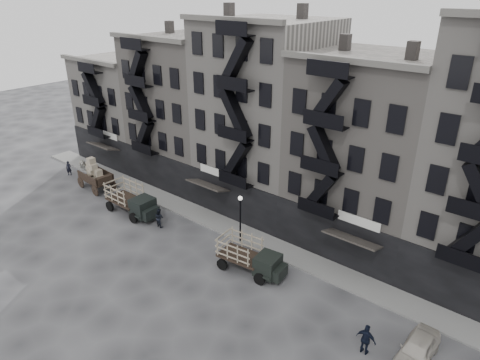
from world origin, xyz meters
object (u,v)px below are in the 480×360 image
Objects in this scene: stake_truck_east at (250,254)px; pedestrian_west at (69,168)px; pedestrian_mid at (159,218)px; wagon at (94,171)px; policeman at (366,339)px; horse at (82,165)px; car_east at (417,350)px; stake_truck_west at (131,198)px.

stake_truck_east is 26.70m from pedestrian_west.
stake_truck_east reaches higher than pedestrian_west.
pedestrian_west is 0.96× the size of pedestrian_mid.
wagon reaches higher than policeman.
horse is 0.43× the size of wagon.
wagon is at bearing 170.82° from stake_truck_east.
stake_truck_east is (21.39, -0.98, -0.46)m from wagon.
car_east is (12.49, -0.45, -0.79)m from stake_truck_east.
stake_truck_east is at bearing -92.61° from horse.
horse is 0.44× the size of car_east.
wagon is 31.57m from policeman.
wagon is at bearing -40.37° from pedestrian_west.
pedestrian_mid is 20.31m from policeman.
stake_truck_west is 24.14m from policeman.
pedestrian_mid is at bearing -179.75° from car_east.
policeman is at bearing -17.34° from stake_truck_east.
car_east is at bearing 1.11° from wagon.
stake_truck_west is (12.61, -2.60, 0.86)m from horse.
pedestrian_mid reaches higher than horse.
horse is at bearing 177.01° from car_east.
wagon reaches higher than stake_truck_west.
stake_truck_west is at bearing -179.49° from car_east.
horse is 1.59m from pedestrian_west.
stake_truck_west is 3.42× the size of pedestrian_west.
stake_truck_east is 3.23× the size of pedestrian_west.
stake_truck_east is 12.52m from car_east.
car_east is at bearing -91.50° from horse.
horse is 0.89× the size of policeman.
stake_truck_east reaches higher than pedestrian_mid.
stake_truck_east is at bearing -176.81° from pedestrian_mid.
pedestrian_mid is (-22.68, 0.47, 0.17)m from car_east.
horse is at bearing -6.12° from policeman.
wagon is 7.43m from stake_truck_west.
stake_truck_east is at bearing -9.91° from policeman.
stake_truck_west is 14.04m from stake_truck_east.
wagon is at bearing -104.05° from horse.
horse is 36.95m from policeman.
pedestrian_mid is 0.85× the size of policeman.
stake_truck_east is at bearing -42.36° from pedestrian_west.
stake_truck_west reaches higher than horse.
stake_truck_east is at bearing 179.38° from car_east.
car_east is at bearing -177.88° from pedestrian_mid.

